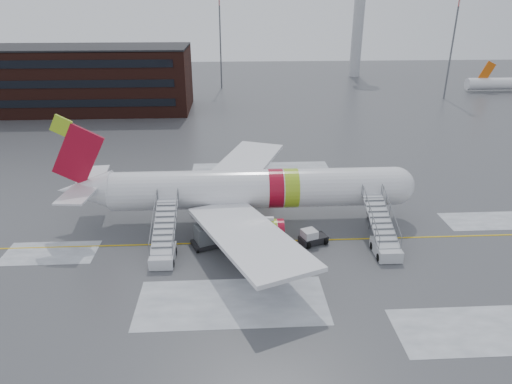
{
  "coord_description": "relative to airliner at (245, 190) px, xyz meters",
  "views": [
    {
      "loc": [
        -5.77,
        -37.9,
        20.72
      ],
      "look_at": [
        -3.6,
        1.36,
        4.0
      ],
      "focal_mm": 32.0,
      "sensor_mm": 36.0,
      "label": 1
    }
  ],
  "objects": [
    {
      "name": "ground",
      "position": [
        4.55,
        -3.36,
        -3.42
      ],
      "size": [
        260.0,
        260.0,
        0.0
      ],
      "primitive_type": "plane",
      "color": "#494C4F",
      "rests_on": "ground"
    },
    {
      "name": "airliner",
      "position": [
        0.0,
        0.0,
        0.0
      ],
      "size": [
        35.03,
        32.97,
        11.18
      ],
      "color": "white",
      "rests_on": "ground"
    },
    {
      "name": "airstair_fwd",
      "position": [
        12.03,
        -6.54,
        -2.35
      ],
      "size": [
        2.05,
        7.7,
        3.48
      ],
      "color": "silver",
      "rests_on": "ground"
    },
    {
      "name": "airstair_aft",
      "position": [
        -7.27,
        -6.54,
        -2.35
      ],
      "size": [
        2.05,
        7.7,
        3.48
      ],
      "color": "silver",
      "rests_on": "ground"
    },
    {
      "name": "pushback_tug",
      "position": [
        5.9,
        -4.96,
        -2.79
      ],
      "size": [
        2.8,
        2.47,
        1.42
      ],
      "color": "black",
      "rests_on": "ground"
    },
    {
      "name": "uld_container",
      "position": [
        -3.69,
        -4.9,
        -2.45
      ],
      "size": [
        3.02,
        2.64,
        2.07
      ],
      "color": "black",
      "rests_on": "ground"
    },
    {
      "name": "terminal_building",
      "position": [
        -40.45,
        51.62,
        2.78
      ],
      "size": [
        62.0,
        16.11,
        12.3
      ],
      "color": "#3F1E16",
      "rests_on": "ground"
    },
    {
      "name": "control_tower",
      "position": [
        34.55,
        91.64,
        15.33
      ],
      "size": [
        6.4,
        6.4,
        30.0
      ],
      "color": "#B2B5BA",
      "rests_on": "ground"
    },
    {
      "name": "light_mast_far_ne",
      "position": [
        46.55,
        58.64,
        10.42
      ],
      "size": [
        1.2,
        1.2,
        24.25
      ],
      "color": "#595B60",
      "rests_on": "ground"
    },
    {
      "name": "light_mast_far_n",
      "position": [
        -3.45,
        74.64,
        10.42
      ],
      "size": [
        1.2,
        1.2,
        24.25
      ],
      "color": "#595B60",
      "rests_on": "ground"
    }
  ]
}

